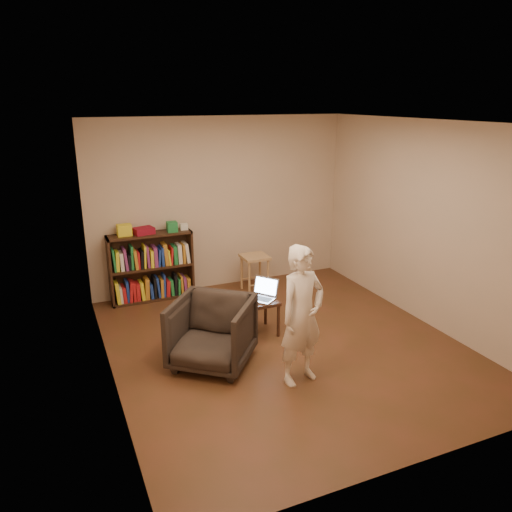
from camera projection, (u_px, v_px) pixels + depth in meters
name	position (u px, v px, depth m)	size (l,w,h in m)	color
floor	(285.00, 345.00, 6.01)	(4.50, 4.50, 0.00)	#452F16
ceiling	(289.00, 122.00, 5.22)	(4.50, 4.50, 0.00)	silver
wall_back	(220.00, 204.00, 7.58)	(4.00, 4.00, 0.00)	#BCA88E
wall_left	(103.00, 264.00, 4.86)	(4.50, 4.50, 0.00)	#BCA88E
wall_right	(427.00, 224.00, 6.36)	(4.50, 4.50, 0.00)	#BCA88E
bookshelf	(151.00, 270.00, 7.28)	(1.20, 0.30, 1.00)	black
box_yellow	(124.00, 230.00, 6.96)	(0.20, 0.14, 0.16)	yellow
red_cloth	(144.00, 231.00, 7.06)	(0.28, 0.20, 0.09)	maroon
box_green	(172.00, 227.00, 7.17)	(0.14, 0.14, 0.14)	#217F3B
box_white	(184.00, 227.00, 7.29)	(0.11, 0.11, 0.09)	white
stool	(255.00, 262.00, 7.57)	(0.39, 0.39, 0.57)	tan
armchair	(212.00, 333.00, 5.47)	(0.82, 0.84, 0.77)	black
side_table	(258.00, 305.00, 6.22)	(0.44, 0.44, 0.45)	black
laptop	(263.00, 294.00, 6.21)	(0.44, 0.45, 0.25)	silver
person	(302.00, 315.00, 5.06)	(0.54, 0.35, 1.48)	beige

